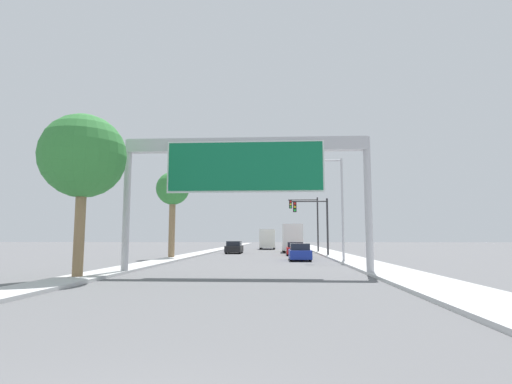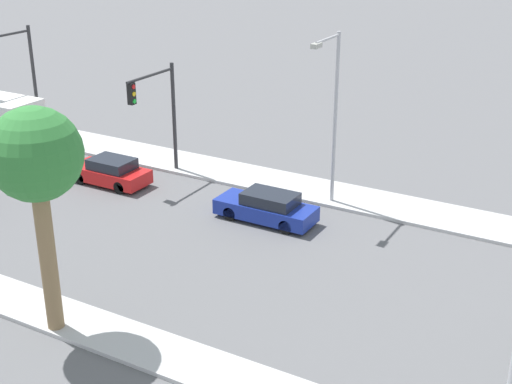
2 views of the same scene
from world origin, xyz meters
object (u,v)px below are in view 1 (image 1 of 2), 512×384
at_px(street_lamp_right, 338,200).
at_px(palm_tree_background, 173,191).
at_px(car_mid_right, 300,252).
at_px(truck_box_secondary, 292,238).
at_px(traffic_light_near_intersection, 316,217).
at_px(car_mid_left, 295,249).
at_px(car_far_left, 234,248).
at_px(sign_gantry, 245,164).
at_px(truck_box_primary, 268,239).
at_px(palm_tree_foreground, 83,157).
at_px(traffic_light_mid_block, 309,216).

bearing_deg(street_lamp_right, palm_tree_background, 165.83).
relative_size(car_mid_right, palm_tree_background, 0.59).
distance_m(truck_box_secondary, traffic_light_near_intersection, 11.07).
xyz_separation_m(car_mid_left, car_far_left, (-7.00, 4.62, 0.02)).
bearing_deg(car_far_left, sign_gantry, -82.49).
distance_m(car_far_left, traffic_light_near_intersection, 11.58).
xyz_separation_m(truck_box_primary, truck_box_secondary, (3.50, -13.18, 0.18)).
relative_size(truck_box_secondary, street_lamp_right, 0.93).
bearing_deg(car_mid_right, car_far_left, 116.90).
relative_size(truck_box_secondary, traffic_light_near_intersection, 1.30).
bearing_deg(truck_box_primary, car_mid_left, -80.98).
distance_m(truck_box_primary, truck_box_secondary, 13.64).
relative_size(car_mid_left, traffic_light_near_intersection, 0.72).
bearing_deg(car_far_left, truck_box_secondary, 31.23).
relative_size(car_mid_left, car_mid_right, 0.91).
bearing_deg(palm_tree_background, truck_box_primary, 75.01).
bearing_deg(palm_tree_foreground, truck_box_primary, 80.98).
relative_size(truck_box_primary, traffic_light_near_intersection, 1.29).
distance_m(car_mid_right, truck_box_secondary, 18.07).
bearing_deg(truck_box_secondary, car_far_left, -148.77).
height_order(truck_box_secondary, palm_tree_background, palm_tree_background).
height_order(car_mid_left, car_mid_right, car_mid_right).
distance_m(truck_box_secondary, palm_tree_background, 20.20).
bearing_deg(truck_box_primary, palm_tree_foreground, -99.02).
height_order(sign_gantry, palm_tree_foreground, palm_tree_foreground).
bearing_deg(traffic_light_near_intersection, sign_gantry, -105.49).
height_order(palm_tree_foreground, street_lamp_right, street_lamp_right).
bearing_deg(street_lamp_right, truck_box_secondary, 98.64).
distance_m(car_mid_right, palm_tree_foreground, 19.76).
bearing_deg(car_far_left, car_mid_right, -63.10).
relative_size(sign_gantry, traffic_light_near_intersection, 2.26).
bearing_deg(street_lamp_right, car_mid_left, 105.41).
height_order(car_mid_right, street_lamp_right, street_lamp_right).
height_order(traffic_light_mid_block, palm_tree_background, palm_tree_background).
xyz_separation_m(car_far_left, car_mid_right, (7.00, -13.80, -0.02)).
xyz_separation_m(car_far_left, truck_box_primary, (3.50, 17.42, 0.91)).
height_order(truck_box_primary, traffic_light_mid_block, traffic_light_mid_block).
bearing_deg(palm_tree_background, sign_gantry, -61.82).
height_order(car_mid_right, traffic_light_near_intersection, traffic_light_near_intersection).
xyz_separation_m(car_mid_right, traffic_light_near_intersection, (2.08, 7.38, 3.27)).
height_order(car_mid_right, truck_box_secondary, truck_box_secondary).
height_order(car_mid_left, truck_box_secondary, truck_box_secondary).
relative_size(car_mid_right, street_lamp_right, 0.56).
distance_m(car_far_left, car_mid_right, 15.47).
distance_m(car_mid_left, palm_tree_background, 14.55).
relative_size(sign_gantry, car_far_left, 3.14).
height_order(car_far_left, car_mid_right, car_far_left).
bearing_deg(car_mid_right, street_lamp_right, -29.83).
relative_size(truck_box_secondary, traffic_light_mid_block, 1.09).
bearing_deg(truck_box_secondary, palm_tree_background, -125.12).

